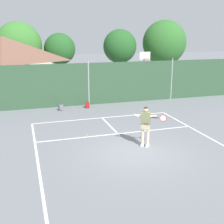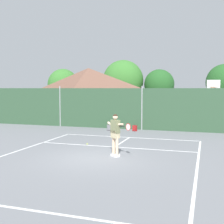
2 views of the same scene
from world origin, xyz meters
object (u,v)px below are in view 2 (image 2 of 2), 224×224
Objects in this scene: tennis_player at (116,131)px; backpack_red at (135,128)px; basketball_hoop at (213,98)px; backpack_grey at (109,128)px; tennis_ball at (87,144)px.

tennis_player is 4.01× the size of backpack_red.
tennis_player is (-4.15, -9.87, -1.20)m from basketball_hoop.
tennis_player is 8.01m from backpack_grey.
basketball_hoop is 7.67× the size of backpack_grey.
backpack_red is at bearing 77.23° from tennis_ball.
basketball_hoop reaches higher than tennis_ball.
tennis_ball is at bearing -83.87° from backpack_grey.
tennis_player reaches higher than backpack_grey.
basketball_hoop is 10.78m from tennis_player.
backpack_red is at bearing 97.27° from tennis_player.
tennis_ball is 0.14× the size of backpack_grey.
tennis_player reaches higher than tennis_ball.
basketball_hoop is 7.67× the size of backpack_red.
backpack_grey is 1.83m from backpack_red.
backpack_grey is at bearing 110.56° from tennis_player.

